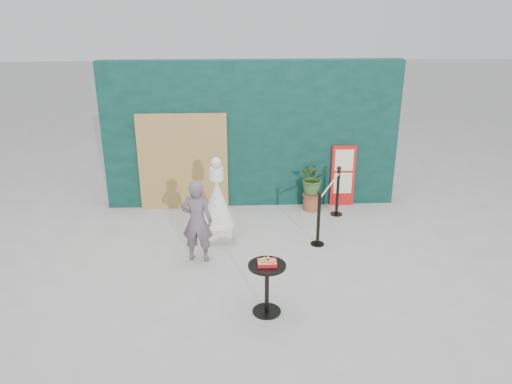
% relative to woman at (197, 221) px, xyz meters
% --- Properties ---
extents(ground, '(60.00, 60.00, 0.00)m').
position_rel_woman_xyz_m(ground, '(0.99, -0.69, -0.71)').
color(ground, '#ADAAA5').
rests_on(ground, ground).
extents(back_wall, '(6.00, 0.30, 3.00)m').
position_rel_woman_xyz_m(back_wall, '(0.99, 2.46, 0.79)').
color(back_wall, black).
rests_on(back_wall, ground).
extents(bamboo_fence, '(1.80, 0.08, 2.00)m').
position_rel_woman_xyz_m(bamboo_fence, '(-0.41, 2.25, 0.29)').
color(bamboo_fence, tan).
rests_on(bamboo_fence, ground).
extents(woman, '(0.56, 0.41, 1.41)m').
position_rel_woman_xyz_m(woman, '(0.00, 0.00, 0.00)').
color(woman, '#62545C').
rests_on(woman, ground).
extents(menu_board, '(0.50, 0.07, 1.30)m').
position_rel_woman_xyz_m(menu_board, '(2.89, 2.27, -0.06)').
color(menu_board, red).
rests_on(menu_board, ground).
extents(statue, '(0.60, 0.60, 1.55)m').
position_rel_woman_xyz_m(statue, '(0.31, 0.79, -0.07)').
color(statue, silver).
rests_on(statue, ground).
extents(cafe_table, '(0.52, 0.52, 0.75)m').
position_rel_woman_xyz_m(cafe_table, '(1.04, -1.56, -0.21)').
color(cafe_table, black).
rests_on(cafe_table, ground).
extents(food_basket, '(0.26, 0.19, 0.11)m').
position_rel_woman_xyz_m(food_basket, '(1.04, -1.56, 0.08)').
color(food_basket, red).
rests_on(food_basket, cafe_table).
extents(planter, '(0.61, 0.53, 1.04)m').
position_rel_woman_xyz_m(planter, '(2.23, 2.05, -0.10)').
color(planter, brown).
rests_on(planter, ground).
extents(stanchion_barrier, '(0.84, 1.54, 1.03)m').
position_rel_woman_xyz_m(stanchion_barrier, '(2.39, 1.10, -0.21)').
color(stanchion_barrier, black).
rests_on(stanchion_barrier, ground).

